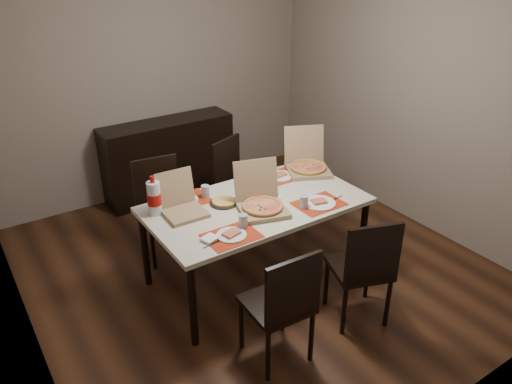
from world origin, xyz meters
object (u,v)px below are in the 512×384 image
pizza_box_center (261,204)px  chair_near_left (283,303)px  dining_table (256,210)px  chair_far_left (161,204)px  sideboard (169,158)px  dip_bowl (255,190)px  soda_bottle (154,198)px  chair_far_right (236,180)px  chair_near_right (364,267)px

pizza_box_center → chair_near_left: bearing=-114.9°
chair_near_left → dining_table: bearing=66.5°
chair_far_left → pizza_box_center: bearing=-64.6°
pizza_box_center → chair_far_left: bearing=115.4°
sideboard → dip_bowl: size_ratio=13.04×
pizza_box_center → soda_bottle: (-0.74, 0.42, 0.08)m
chair_near_left → dip_bowl: bearing=65.1°
dining_table → pizza_box_center: pizza_box_center is taller
chair_far_right → chair_near_right: bearing=-89.9°
chair_near_left → soda_bottle: size_ratio=2.84×
dining_table → chair_far_left: chair_far_left is taller
chair_far_left → soda_bottle: bearing=-116.1°
chair_near_left → chair_far_right: same height
chair_far_left → soda_bottle: (-0.27, -0.56, 0.38)m
chair_near_left → dip_bowl: chair_near_left is taller
chair_near_right → pizza_box_center: size_ratio=1.89×
dining_table → chair_far_right: (0.35, 0.91, -0.17)m
sideboard → dining_table: (-0.08, -1.94, 0.23)m
dining_table → chair_near_left: (-0.40, -0.93, -0.17)m
chair_near_right → chair_far_left: size_ratio=1.00×
chair_far_right → soda_bottle: bearing=-151.3°
chair_near_right → dining_table: bearing=111.1°
sideboard → chair_near_right: chair_near_right is taller
sideboard → dining_table: bearing=-92.5°
chair_near_left → pizza_box_center: (0.37, 0.80, 0.30)m
sideboard → chair_near_left: 2.91m
chair_far_left → dip_bowl: 0.94m
chair_near_right → dip_bowl: bearing=102.6°
sideboard → soda_bottle: size_ratio=4.57×
sideboard → dining_table: size_ratio=0.83×
chair_near_right → chair_far_left: same height
chair_far_right → dip_bowl: size_ratio=8.09×
chair_far_left → dip_bowl: (0.60, -0.67, 0.25)m
chair_far_right → pizza_box_center: size_ratio=1.89×
chair_far_left → dining_table: bearing=-59.8°
dip_bowl → soda_bottle: bearing=172.6°
chair_far_left → dip_bowl: bearing=-48.1°
dip_bowl → chair_far_left: bearing=131.9°
chair_near_right → chair_far_left: 1.97m
chair_far_left → soda_bottle: soda_bottle is taller
sideboard → soda_bottle: 1.91m
chair_near_right → pizza_box_center: pizza_box_center is taller
chair_far_right → pizza_box_center: pizza_box_center is taller
chair_far_left → pizza_box_center: size_ratio=1.89×
chair_near_right → soda_bottle: 1.70m
dip_bowl → chair_near_left: bearing=-114.9°
chair_far_left → pizza_box_center: pizza_box_center is taller
pizza_box_center → chair_near_right: bearing=-64.1°
dip_bowl → soda_bottle: 0.89m
chair_near_right → pizza_box_center: bearing=115.9°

